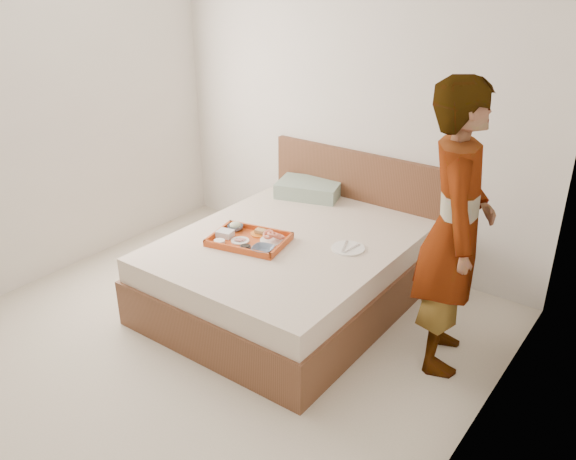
# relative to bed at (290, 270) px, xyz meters

# --- Properties ---
(ground) EXTENTS (3.50, 4.00, 0.01)m
(ground) POSITION_rel_bed_xyz_m (-0.12, -1.00, -0.27)
(ground) COLOR beige
(ground) RESTS_ON ground
(wall_back) EXTENTS (3.50, 0.01, 2.60)m
(wall_back) POSITION_rel_bed_xyz_m (-0.12, 1.00, 1.04)
(wall_back) COLOR silver
(wall_back) RESTS_ON ground
(wall_left) EXTENTS (0.01, 4.00, 2.60)m
(wall_left) POSITION_rel_bed_xyz_m (-1.87, -1.00, 1.04)
(wall_left) COLOR silver
(wall_left) RESTS_ON ground
(wall_right) EXTENTS (0.01, 4.00, 2.60)m
(wall_right) POSITION_rel_bed_xyz_m (1.63, -1.00, 1.04)
(wall_right) COLOR silver
(wall_right) RESTS_ON ground
(bed) EXTENTS (1.65, 2.00, 0.53)m
(bed) POSITION_rel_bed_xyz_m (0.00, 0.00, 0.00)
(bed) COLOR brown
(bed) RESTS_ON ground
(headboard) EXTENTS (1.65, 0.06, 0.95)m
(headboard) POSITION_rel_bed_xyz_m (0.00, 0.97, 0.21)
(headboard) COLOR brown
(headboard) RESTS_ON ground
(pillow) EXTENTS (0.61, 0.50, 0.13)m
(pillow) POSITION_rel_bed_xyz_m (-0.38, 0.79, 0.33)
(pillow) COLOR #A4BAA2
(pillow) RESTS_ON bed
(tray) EXTENTS (0.61, 0.50, 0.05)m
(tray) POSITION_rel_bed_xyz_m (-0.20, -0.23, 0.29)
(tray) COLOR #C74D1B
(tray) RESTS_ON bed
(prawn_plate) EXTENTS (0.22, 0.22, 0.01)m
(prawn_plate) POSITION_rel_bed_xyz_m (-0.06, -0.14, 0.29)
(prawn_plate) COLOR white
(prawn_plate) RESTS_ON tray
(navy_bowl_big) EXTENTS (0.18, 0.18, 0.04)m
(navy_bowl_big) POSITION_rel_bed_xyz_m (-0.01, -0.32, 0.30)
(navy_bowl_big) COLOR #192944
(navy_bowl_big) RESTS_ON tray
(sauce_dish) EXTENTS (0.09, 0.09, 0.03)m
(sauce_dish) POSITION_rel_bed_xyz_m (-0.13, -0.36, 0.29)
(sauce_dish) COLOR black
(sauce_dish) RESTS_ON tray
(meat_plate) EXTENTS (0.16, 0.16, 0.01)m
(meat_plate) POSITION_rel_bed_xyz_m (-0.25, -0.28, 0.28)
(meat_plate) COLOR white
(meat_plate) RESTS_ON tray
(bread_plate) EXTENTS (0.16, 0.16, 0.01)m
(bread_plate) POSITION_rel_bed_xyz_m (-0.21, -0.11, 0.28)
(bread_plate) COLOR orange
(bread_plate) RESTS_ON tray
(salad_bowl) EXTENTS (0.14, 0.14, 0.04)m
(salad_bowl) POSITION_rel_bed_xyz_m (-0.41, -0.15, 0.30)
(salad_bowl) COLOR #192944
(salad_bowl) RESTS_ON tray
(plastic_tub) EXTENTS (0.13, 0.12, 0.05)m
(plastic_tub) POSITION_rel_bed_xyz_m (-0.39, -0.29, 0.30)
(plastic_tub) COLOR silver
(plastic_tub) RESTS_ON tray
(cheese_round) EXTENTS (0.09, 0.09, 0.03)m
(cheese_round) POSITION_rel_bed_xyz_m (-0.34, -0.40, 0.29)
(cheese_round) COLOR white
(cheese_round) RESTS_ON tray
(dinner_plate) EXTENTS (0.25, 0.25, 0.01)m
(dinner_plate) POSITION_rel_bed_xyz_m (0.43, 0.10, 0.27)
(dinner_plate) COLOR white
(dinner_plate) RESTS_ON bed
(person) EXTENTS (0.66, 0.79, 1.85)m
(person) POSITION_rel_bed_xyz_m (1.21, 0.02, 0.66)
(person) COLOR beige
(person) RESTS_ON ground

